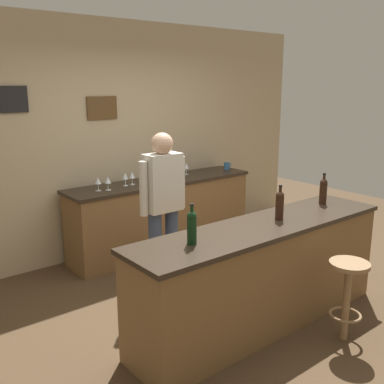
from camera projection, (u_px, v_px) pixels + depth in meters
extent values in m
plane|color=#4C3823|center=(229.00, 306.00, 4.28)|extent=(10.00, 10.00, 0.00)
cube|color=tan|center=(117.00, 139.00, 5.48)|extent=(6.00, 0.06, 2.80)
cube|color=black|center=(14.00, 99.00, 4.59)|extent=(0.28, 0.02, 0.27)
cube|color=brown|center=(102.00, 108.00, 5.23)|extent=(0.38, 0.02, 0.26)
cube|color=brown|center=(262.00, 277.00, 3.87)|extent=(2.51, 0.57, 0.88)
cube|color=#2D2319|center=(264.00, 226.00, 3.76)|extent=(2.56, 0.60, 0.04)
cube|color=brown|center=(163.00, 216.00, 5.67)|extent=(2.42, 0.53, 0.86)
cube|color=#2D2319|center=(162.00, 182.00, 5.56)|extent=(2.47, 0.56, 0.04)
cylinder|color=#384766|center=(172.00, 250.00, 4.54)|extent=(0.13, 0.13, 0.86)
cylinder|color=#384766|center=(156.00, 254.00, 4.42)|extent=(0.13, 0.13, 0.86)
cube|color=beige|center=(163.00, 182.00, 4.31)|extent=(0.36, 0.20, 0.56)
sphere|color=tan|center=(162.00, 144.00, 4.22)|extent=(0.21, 0.21, 0.21)
cylinder|color=beige|center=(181.00, 182.00, 4.45)|extent=(0.08, 0.08, 0.52)
cylinder|color=beige|center=(144.00, 189.00, 4.18)|extent=(0.08, 0.08, 0.52)
cylinder|color=olive|center=(346.00, 303.00, 3.66)|extent=(0.06, 0.06, 0.65)
torus|color=olive|center=(345.00, 315.00, 3.68)|extent=(0.26, 0.26, 0.02)
cylinder|color=olive|center=(350.00, 264.00, 3.58)|extent=(0.32, 0.32, 0.03)
cylinder|color=black|center=(192.00, 231.00, 3.28)|extent=(0.07, 0.07, 0.20)
sphere|color=black|center=(192.00, 216.00, 3.25)|extent=(0.07, 0.07, 0.07)
cylinder|color=black|center=(192.00, 212.00, 3.24)|extent=(0.03, 0.03, 0.09)
cylinder|color=black|center=(192.00, 205.00, 3.23)|extent=(0.03, 0.03, 0.02)
cylinder|color=black|center=(279.00, 208.00, 3.87)|extent=(0.07, 0.07, 0.20)
sphere|color=black|center=(280.00, 196.00, 3.84)|extent=(0.07, 0.07, 0.07)
cylinder|color=black|center=(280.00, 192.00, 3.83)|extent=(0.03, 0.03, 0.09)
cylinder|color=black|center=(281.00, 186.00, 3.82)|extent=(0.03, 0.03, 0.02)
cylinder|color=black|center=(323.00, 194.00, 4.37)|extent=(0.07, 0.07, 0.20)
sphere|color=black|center=(324.00, 182.00, 4.34)|extent=(0.07, 0.07, 0.07)
cylinder|color=black|center=(324.00, 179.00, 4.34)|extent=(0.03, 0.03, 0.09)
cylinder|color=black|center=(324.00, 174.00, 4.32)|extent=(0.03, 0.03, 0.02)
cylinder|color=silver|center=(98.00, 191.00, 5.00)|extent=(0.06, 0.06, 0.00)
cylinder|color=silver|center=(98.00, 187.00, 4.99)|extent=(0.01, 0.01, 0.07)
cone|color=silver|center=(98.00, 181.00, 4.97)|extent=(0.07, 0.07, 0.08)
cylinder|color=silver|center=(108.00, 190.00, 5.03)|extent=(0.06, 0.06, 0.00)
cylinder|color=silver|center=(108.00, 186.00, 5.02)|extent=(0.01, 0.01, 0.07)
cone|color=silver|center=(108.00, 180.00, 5.00)|extent=(0.07, 0.07, 0.08)
cylinder|color=silver|center=(125.00, 186.00, 5.24)|extent=(0.06, 0.06, 0.00)
cylinder|color=silver|center=(125.00, 182.00, 5.24)|extent=(0.01, 0.01, 0.07)
cone|color=silver|center=(125.00, 176.00, 5.22)|extent=(0.07, 0.07, 0.08)
cylinder|color=silver|center=(132.00, 184.00, 5.31)|extent=(0.06, 0.06, 0.00)
cylinder|color=silver|center=(132.00, 181.00, 5.30)|extent=(0.01, 0.01, 0.07)
cone|color=silver|center=(132.00, 175.00, 5.28)|extent=(0.07, 0.07, 0.08)
cylinder|color=silver|center=(186.00, 174.00, 5.88)|extent=(0.06, 0.06, 0.00)
cylinder|color=silver|center=(186.00, 171.00, 5.88)|extent=(0.01, 0.01, 0.07)
cone|color=silver|center=(186.00, 166.00, 5.86)|extent=(0.07, 0.07, 0.08)
cylinder|color=#336699|center=(227.00, 166.00, 6.23)|extent=(0.08, 0.08, 0.09)
torus|color=#336699|center=(230.00, 165.00, 6.27)|extent=(0.06, 0.01, 0.06)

